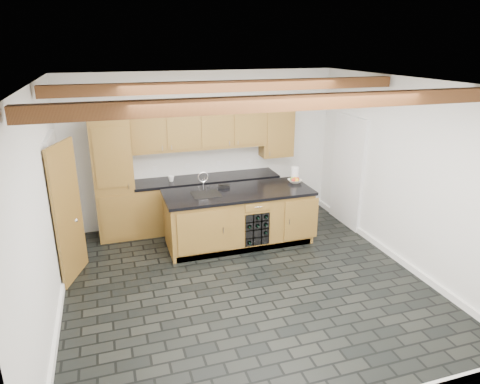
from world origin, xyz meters
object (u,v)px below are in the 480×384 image
Objects in this scene: island at (239,217)px; kitchen_scale at (224,186)px; paper_towel at (295,174)px; fruit_bowl at (295,181)px.

kitchen_scale reaches higher than island.
paper_towel is at bearing 11.32° from kitchen_scale.
kitchen_scale is at bearing 174.86° from fruit_bowl.
kitchen_scale is 0.91× the size of fruit_bowl.
kitchen_scale is at bearing 125.92° from island.
paper_towel is at bearing 66.90° from fruit_bowl.
fruit_bowl is at bearing -113.10° from paper_towel.
island is 9.75× the size of paper_towel.
paper_towel reaches higher than island.
paper_towel reaches higher than kitchen_scale.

